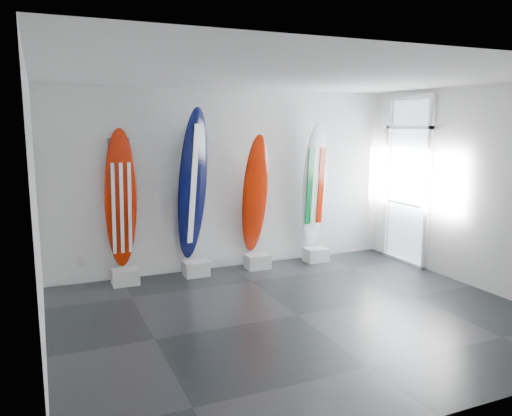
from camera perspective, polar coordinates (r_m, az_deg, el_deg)
name	(u,v)px	position (r m, az deg, el deg)	size (l,w,h in m)	color
floor	(298,315)	(6.67, 4.74, -11.98)	(6.00, 6.00, 0.00)	black
ceiling	(301,76)	(6.23, 5.13, 14.63)	(6.00, 6.00, 0.00)	white
wall_back	(229,180)	(8.54, -3.03, 3.17)	(6.00, 6.00, 0.00)	white
wall_front	(449,244)	(4.28, 20.98, -3.78)	(6.00, 6.00, 0.00)	white
wall_left	(36,218)	(5.54, -23.55, -1.04)	(5.00, 5.00, 0.00)	white
wall_right	(479,188)	(8.13, 23.91, 2.05)	(5.00, 5.00, 0.00)	white
display_block_usa	(125,277)	(8.06, -14.54, -7.53)	(0.40, 0.30, 0.24)	silver
surfboard_usa	(121,199)	(7.90, -15.01, 0.96)	(0.49, 0.08, 2.15)	#911503
display_block_navy	(196,269)	(8.30, -6.77, -6.80)	(0.40, 0.30, 0.24)	silver
surfboard_navy	(193,185)	(8.12, -7.16, 2.57)	(0.56, 0.08, 2.48)	black
display_block_swiss	(257,261)	(8.65, 0.16, -6.05)	(0.40, 0.30, 0.24)	silver
surfboard_swiss	(255,195)	(8.51, -0.10, 1.51)	(0.47, 0.08, 2.06)	#911503
display_block_italy	(316,255)	(9.15, 6.76, -5.25)	(0.40, 0.30, 0.24)	silver
surfboard_italy	(314,186)	(9.01, 6.59, 2.46)	(0.50, 0.08, 2.22)	white
wall_outlet	(80,262)	(8.23, -19.20, -5.75)	(0.09, 0.02, 0.13)	silver
glass_door	(407,182)	(9.23, 16.71, 2.78)	(0.12, 1.16, 2.85)	white
balcony	(461,228)	(10.27, 22.17, -2.10)	(2.80, 2.20, 1.20)	slate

